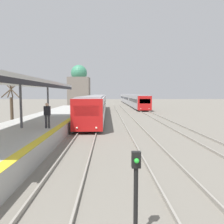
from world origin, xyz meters
name	(u,v)px	position (x,y,z in m)	size (l,w,h in m)	color
platform_canopy	(21,83)	(-4.01, 13.32, 3.94)	(4.00, 16.37, 3.10)	beige
person_on_platform	(47,114)	(-2.31, 13.16, 1.91)	(0.40, 0.22, 1.66)	#2D2D33
train_near	(97,104)	(0.00, 32.47, 1.63)	(2.53, 33.40, 2.93)	red
train_far	(130,99)	(8.14, 60.93, 1.61)	(2.44, 48.62, 2.90)	red
signal_post_near	(136,185)	(2.24, 3.59, 1.22)	(0.20, 0.21, 1.99)	black
distant_domed_building	(79,87)	(-5.57, 54.97, 4.80)	(5.29, 5.29, 10.39)	slate
bare_tree_background	(12,104)	(-8.51, 22.15, 2.16)	(2.15, 1.36, 4.66)	#4C3D2D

